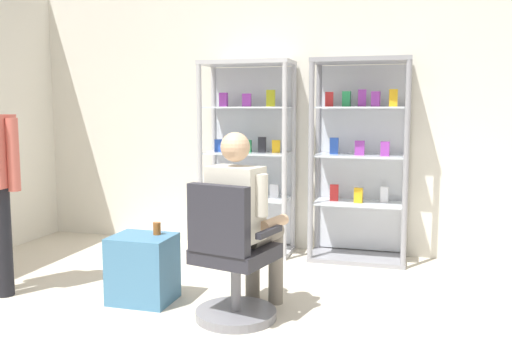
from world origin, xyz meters
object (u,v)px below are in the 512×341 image
(tea_glass, at_px, (157,228))
(office_chair, at_px, (231,265))
(display_cabinet_right, at_px, (360,158))
(display_cabinet_left, at_px, (249,156))
(seated_shopkeeper, at_px, (244,215))
(storage_crate, at_px, (143,269))

(tea_glass, bearing_deg, office_chair, -20.30)
(office_chair, bearing_deg, display_cabinet_right, 69.50)
(display_cabinet_left, relative_size, seated_shopkeeper, 1.47)
(storage_crate, distance_m, tea_glass, 0.32)
(display_cabinet_left, xyz_separation_m, display_cabinet_right, (1.10, 0.00, 0.01))
(seated_shopkeeper, distance_m, storage_crate, 0.92)
(display_cabinet_left, bearing_deg, tea_glass, -99.11)
(display_cabinet_right, distance_m, tea_glass, 2.12)
(seated_shopkeeper, xyz_separation_m, storage_crate, (-0.80, 0.02, -0.46))
(office_chair, bearing_deg, storage_crate, 166.51)
(office_chair, relative_size, storage_crate, 1.91)
(display_cabinet_left, distance_m, display_cabinet_right, 1.10)
(tea_glass, bearing_deg, display_cabinet_right, 49.32)
(seated_shopkeeper, xyz_separation_m, tea_glass, (-0.71, 0.09, -0.16))
(office_chair, bearing_deg, display_cabinet_left, 102.95)
(office_chair, height_order, seated_shopkeeper, seated_shopkeeper)
(display_cabinet_left, height_order, office_chair, display_cabinet_left)
(seated_shopkeeper, relative_size, storage_crate, 2.56)
(display_cabinet_right, height_order, storage_crate, display_cabinet_right)
(display_cabinet_right, xyz_separation_m, tea_glass, (-1.35, -1.57, -0.42))
(display_cabinet_right, xyz_separation_m, office_chair, (-0.68, -1.82, -0.57))
(display_cabinet_right, bearing_deg, office_chair, -110.50)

